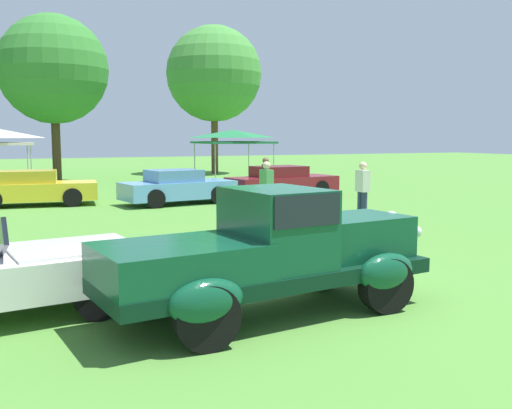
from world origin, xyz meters
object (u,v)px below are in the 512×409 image
feature_pickup_truck (271,251)px  spectator_between_cars (266,180)px  show_car_skyblue (178,187)px  spectator_by_row (363,190)px  spectator_near_truck (266,189)px  show_car_burgundy (282,182)px  show_car_yellow (33,188)px  canopy_tent_center_field (233,136)px

feature_pickup_truck → spectator_between_cars: size_ratio=2.80×
feature_pickup_truck → show_car_skyblue: size_ratio=1.14×
feature_pickup_truck → spectator_by_row: 8.86m
show_car_skyblue → spectator_near_truck: 5.22m
show_car_burgundy → spectator_near_truck: spectator_near_truck is taller
show_car_skyblue → show_car_burgundy: same height
show_car_burgundy → spectator_by_row: bearing=-99.1°
show_car_yellow → spectator_between_cars: spectator_between_cars is taller
show_car_skyblue → spectator_between_cars: spectator_between_cars is taller
spectator_by_row → spectator_near_truck: bearing=150.6°
show_car_yellow → canopy_tent_center_field: (9.47, 4.89, 1.82)m
feature_pickup_truck → spectator_near_truck: feature_pickup_truck is taller
feature_pickup_truck → show_car_skyblue: 13.20m
show_car_skyblue → spectator_between_cars: bearing=-40.8°
spectator_near_truck → feature_pickup_truck: bearing=-115.0°
feature_pickup_truck → show_car_yellow: (-2.11, 14.52, -0.27)m
show_car_yellow → spectator_between_cars: (7.16, -3.70, 0.31)m
show_car_yellow → spectator_by_row: (8.10, -7.98, 0.31)m
show_car_burgundy → spectator_between_cars: 3.56m
feature_pickup_truck → spectator_near_truck: size_ratio=2.80×
show_car_skyblue → spectator_by_row: size_ratio=2.45×
show_car_skyblue → spectator_between_cars: size_ratio=2.45×
spectator_between_cars → canopy_tent_center_field: canopy_tent_center_field is taller
show_car_burgundy → spectator_near_truck: 6.80m
spectator_by_row → canopy_tent_center_field: size_ratio=0.51×
show_car_burgundy → spectator_between_cars: size_ratio=2.73×
spectator_between_cars → spectator_by_row: bearing=-77.6°
spectator_by_row → spectator_between_cars: bearing=102.4°
spectator_by_row → show_car_skyblue: bearing=117.9°
feature_pickup_truck → show_car_burgundy: size_ratio=1.03×
show_car_yellow → spectator_near_truck: 8.83m
show_car_burgundy → canopy_tent_center_field: canopy_tent_center_field is taller
feature_pickup_truck → show_car_skyblue: feature_pickup_truck is taller
show_car_burgundy → canopy_tent_center_field: (0.22, 5.72, 1.82)m
spectator_near_truck → spectator_by_row: size_ratio=1.00×
spectator_near_truck → canopy_tent_center_field: canopy_tent_center_field is taller
show_car_yellow → show_car_burgundy: same height
show_car_skyblue → spectator_near_truck: bearing=-78.1°
show_car_skyblue → spectator_near_truck: (1.07, -5.10, 0.31)m
show_car_skyblue → show_car_burgundy: size_ratio=0.90×
show_car_yellow → spectator_between_cars: bearing=-27.3°
spectator_near_truck → spectator_between_cars: same height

